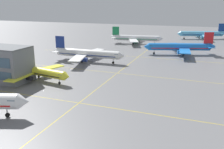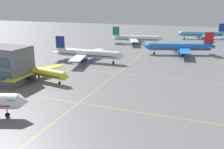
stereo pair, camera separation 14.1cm
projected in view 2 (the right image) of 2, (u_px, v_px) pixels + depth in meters
airliner_second_row at (36, 71)px, 96.06m from camera, size 32.32×27.57×10.06m
airliner_third_row at (87, 53)px, 125.32m from camera, size 39.45×34.11×12.29m
airliner_far_left_stand at (180, 47)px, 142.40m from camera, size 40.26×34.42×12.83m
airliner_far_right_stand at (136, 38)px, 179.80m from camera, size 38.58×32.94×12.01m
airliner_distant_taxiway at (202, 34)px, 202.72m from camera, size 39.14×33.51×12.53m
taxiway_markings at (102, 85)px, 90.14m from camera, size 122.94×153.58×0.01m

